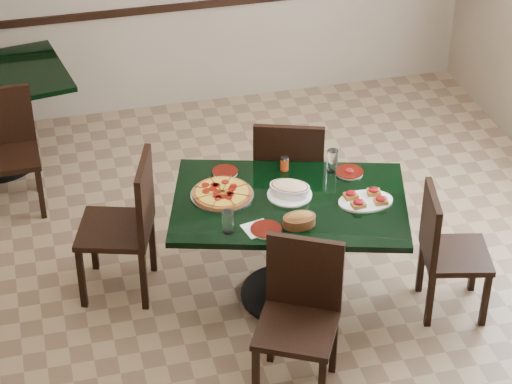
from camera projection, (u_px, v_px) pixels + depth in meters
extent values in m
plane|color=#846B4C|center=(260.00, 299.00, 6.48)|extent=(5.50, 5.50, 0.00)
cube|color=black|center=(177.00, 7.00, 8.19)|extent=(5.00, 0.03, 0.06)
cube|color=black|center=(290.00, 203.00, 6.11)|extent=(1.63, 1.28, 0.04)
cylinder|color=black|center=(288.00, 252.00, 6.31)|extent=(0.12, 0.12, 0.71)
cylinder|color=black|center=(287.00, 294.00, 6.50)|extent=(0.61, 0.61, 0.03)
cube|color=black|center=(290.00, 176.00, 6.83)|extent=(0.59, 0.59, 0.04)
cube|color=black|center=(288.00, 159.00, 6.51)|extent=(0.45, 0.19, 0.49)
cube|color=black|center=(319.00, 192.00, 7.12)|extent=(0.05, 0.05, 0.45)
cube|color=black|center=(317.00, 224.00, 6.79)|extent=(0.05, 0.05, 0.45)
cube|color=black|center=(263.00, 189.00, 7.15)|extent=(0.05, 0.05, 0.45)
cube|color=black|center=(258.00, 221.00, 6.82)|extent=(0.05, 0.05, 0.45)
cube|color=black|center=(297.00, 329.00, 5.57)|extent=(0.59, 0.59, 0.04)
cube|color=black|center=(305.00, 272.00, 5.59)|extent=(0.40, 0.24, 0.47)
cube|color=black|center=(256.00, 377.00, 5.58)|extent=(0.05, 0.05, 0.43)
cube|color=black|center=(271.00, 333.00, 5.89)|extent=(0.05, 0.05, 0.43)
cube|color=black|center=(334.00, 344.00, 5.81)|extent=(0.05, 0.05, 0.43)
cube|color=black|center=(456.00, 255.00, 6.19)|extent=(0.49, 0.49, 0.04)
cube|color=black|center=(431.00, 225.00, 6.06)|extent=(0.13, 0.40, 0.43)
cube|color=black|center=(485.00, 300.00, 6.17)|extent=(0.05, 0.05, 0.39)
cube|color=black|center=(430.00, 301.00, 6.16)|extent=(0.05, 0.05, 0.39)
cube|color=black|center=(474.00, 265.00, 6.46)|extent=(0.05, 0.05, 0.39)
cube|color=black|center=(421.00, 266.00, 6.45)|extent=(0.05, 0.05, 0.39)
cube|color=black|center=(115.00, 230.00, 6.32)|extent=(0.57, 0.57, 0.04)
cube|color=black|center=(145.00, 196.00, 6.17)|extent=(0.17, 0.45, 0.49)
cube|color=black|center=(93.00, 241.00, 6.63)|extent=(0.05, 0.05, 0.45)
cube|color=black|center=(152.00, 243.00, 6.61)|extent=(0.05, 0.05, 0.45)
cube|color=black|center=(82.00, 278.00, 6.30)|extent=(0.05, 0.05, 0.45)
cube|color=black|center=(144.00, 280.00, 6.29)|extent=(0.05, 0.05, 0.45)
cube|color=black|center=(9.00, 158.00, 7.12)|extent=(0.43, 0.43, 0.04)
cube|color=black|center=(3.00, 115.00, 7.14)|extent=(0.42, 0.05, 0.45)
cube|color=black|center=(41.00, 194.00, 7.14)|extent=(0.04, 0.04, 0.41)
cube|color=black|center=(37.00, 168.00, 7.43)|extent=(0.04, 0.04, 0.41)
cylinder|color=silver|center=(222.00, 195.00, 6.14)|extent=(0.39, 0.39, 0.01)
cylinder|color=#935120|center=(222.00, 193.00, 6.13)|extent=(0.37, 0.37, 0.02)
cylinder|color=gold|center=(222.00, 192.00, 6.13)|extent=(0.33, 0.33, 0.01)
cylinder|color=white|center=(290.00, 195.00, 6.14)|extent=(0.28, 0.28, 0.01)
ellipsoid|color=beige|center=(290.00, 186.00, 6.10)|extent=(0.26, 0.23, 0.04)
ellipsoid|color=#AD7E30|center=(299.00, 217.00, 5.85)|extent=(0.18, 0.09, 0.07)
cylinder|color=white|center=(266.00, 230.00, 5.83)|extent=(0.18, 0.18, 0.01)
cylinder|color=#3C0804|center=(266.00, 229.00, 5.83)|extent=(0.19, 0.19, 0.00)
cylinder|color=white|center=(349.00, 172.00, 6.35)|extent=(0.18, 0.18, 0.01)
cylinder|color=#3C0804|center=(349.00, 171.00, 6.35)|extent=(0.18, 0.18, 0.00)
ellipsoid|color=#95070B|center=(349.00, 171.00, 6.35)|extent=(0.05, 0.05, 0.03)
cylinder|color=white|center=(225.00, 172.00, 6.36)|extent=(0.16, 0.16, 0.01)
cylinder|color=#3C0804|center=(225.00, 171.00, 6.35)|extent=(0.16, 0.16, 0.00)
cube|color=white|center=(257.00, 229.00, 5.85)|extent=(0.18, 0.18, 0.00)
cube|color=silver|center=(261.00, 228.00, 5.85)|extent=(0.05, 0.14, 0.00)
cylinder|color=white|center=(332.00, 161.00, 6.34)|extent=(0.07, 0.07, 0.15)
cylinder|color=white|center=(228.00, 222.00, 5.78)|extent=(0.07, 0.07, 0.15)
cylinder|color=red|center=(285.00, 164.00, 6.37)|extent=(0.05, 0.05, 0.08)
cylinder|color=silver|center=(285.00, 158.00, 6.34)|extent=(0.05, 0.05, 0.01)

